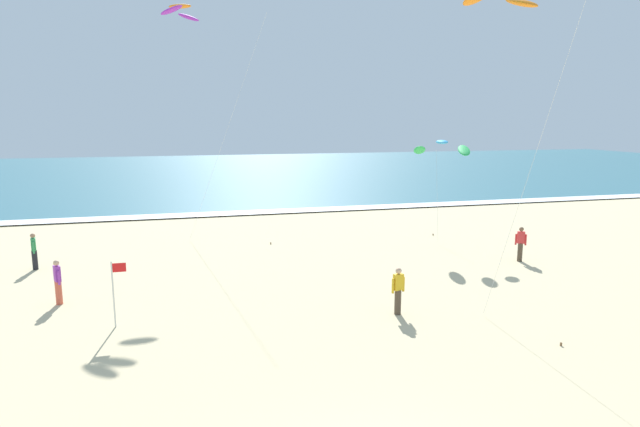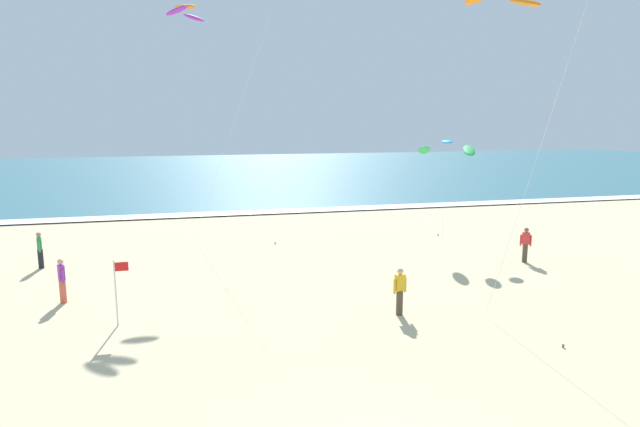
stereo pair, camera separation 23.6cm
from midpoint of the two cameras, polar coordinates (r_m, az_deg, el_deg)
ocean_water at (r=66.02m, az=-11.94°, el=4.36°), size 160.00×60.00×0.08m
shoreline_foam at (r=36.61m, az=-9.76°, el=0.04°), size 160.00×1.78×0.01m
kite_arc_cobalt_mid at (r=27.38m, az=12.65°, el=6.89°), size 3.05×3.26×5.35m
kite_arc_amber_high at (r=29.06m, az=-14.94°, el=20.10°), size 5.09×3.28×11.97m
bystander_purple_top at (r=20.80m, az=-26.53°, el=-6.55°), size 0.30×0.46×1.59m
bystander_red_top at (r=25.75m, az=20.41°, el=-3.06°), size 0.45×0.31×1.59m
bystander_yellow_top at (r=17.88m, az=7.97°, el=-8.18°), size 0.49×0.25×1.59m
bystander_green_top at (r=25.95m, az=-28.49°, el=-3.56°), size 0.24×0.49×1.59m
lifeguard_flag at (r=17.75m, az=-21.45°, el=-7.40°), size 0.45×0.05×2.10m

